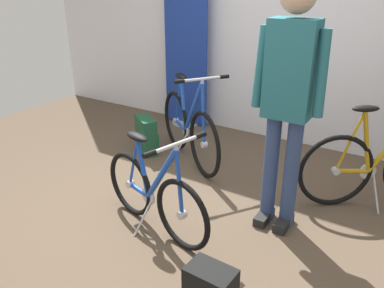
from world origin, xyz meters
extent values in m
plane|color=brown|center=(0.00, 0.00, 0.00)|extent=(6.83, 6.83, 0.00)
cube|color=silver|center=(0.00, 2.07, 1.49)|extent=(6.83, 0.10, 2.98)
cylinder|color=#B7B7BC|center=(-1.16, 1.87, 0.01)|extent=(0.36, 0.36, 0.02)
cube|color=navy|center=(-1.16, 1.87, 0.91)|extent=(0.60, 0.02, 1.78)
torus|color=black|center=(0.22, -0.28, 0.26)|extent=(0.52, 0.16, 0.53)
cylinder|color=#B7B7BC|center=(0.22, -0.28, 0.26)|extent=(0.07, 0.06, 0.06)
torus|color=black|center=(-0.37, -0.14, 0.26)|extent=(0.52, 0.16, 0.53)
cylinder|color=#B7B7BC|center=(-0.37, -0.14, 0.26)|extent=(0.07, 0.06, 0.06)
cylinder|color=#1947B2|center=(-0.26, -0.17, 0.26)|extent=(0.23, 0.09, 0.05)
cylinder|color=#1947B2|center=(0.01, -0.23, 0.50)|extent=(0.36, 0.13, 0.51)
cylinder|color=#1947B2|center=(-0.20, -0.18, 0.47)|extent=(0.14, 0.07, 0.44)
cylinder|color=#1947B2|center=(-0.26, -0.17, 0.26)|extent=(0.23, 0.08, 0.04)
cylinder|color=#1947B2|center=(0.19, -0.28, 0.50)|extent=(0.08, 0.05, 0.48)
cylinder|color=#1947B2|center=(-0.31, -0.16, 0.48)|extent=(0.15, 0.06, 0.43)
ellipsoid|color=black|center=(-0.24, -0.17, 0.71)|extent=(0.24, 0.14, 0.05)
cylinder|color=#B7B7BC|center=(0.17, -0.27, 0.76)|extent=(0.03, 0.03, 0.04)
cylinder|color=#B7B7BC|center=(0.17, -0.27, 0.78)|extent=(0.13, 0.43, 0.03)
cylinder|color=black|center=(0.12, -0.49, 0.78)|extent=(0.06, 0.10, 0.04)
cylinder|color=black|center=(0.22, -0.06, 0.78)|extent=(0.06, 0.10, 0.04)
cylinder|color=#B7B7BC|center=(-0.15, -0.20, 0.25)|extent=(0.14, 0.05, 0.14)
cylinder|color=#B7B7BC|center=(-0.13, -0.29, 0.12)|extent=(0.06, 0.19, 0.25)
torus|color=black|center=(0.97, 0.85, 0.32)|extent=(0.53, 0.42, 0.63)
cylinder|color=#B7B7BC|center=(0.97, 0.85, 0.32)|extent=(0.08, 0.08, 0.06)
cylinder|color=#BF8C14|center=(1.08, 0.94, 0.31)|extent=(0.24, 0.20, 0.05)
cylinder|color=#BF8C14|center=(1.14, 0.98, 0.56)|extent=(0.14, 0.12, 0.53)
cylinder|color=#BF8C14|center=(1.08, 0.94, 0.31)|extent=(0.24, 0.19, 0.04)
cylinder|color=#BF8C14|center=(1.03, 0.90, 0.57)|extent=(0.16, 0.13, 0.51)
ellipsoid|color=black|center=(1.09, 0.95, 0.85)|extent=(0.23, 0.21, 0.05)
cylinder|color=#B7B7BC|center=(1.19, 1.02, 0.30)|extent=(0.12, 0.10, 0.14)
cylinder|color=#B7B7BC|center=(1.28, 0.98, 0.14)|extent=(0.13, 0.16, 0.29)
torus|color=black|center=(-0.21, 0.74, 0.32)|extent=(0.55, 0.39, 0.64)
cylinder|color=#B7B7BC|center=(-0.21, 0.74, 0.32)|extent=(0.08, 0.08, 0.06)
torus|color=black|center=(-0.82, 1.15, 0.32)|extent=(0.55, 0.39, 0.64)
cylinder|color=#B7B7BC|center=(-0.82, 1.15, 0.32)|extent=(0.08, 0.08, 0.06)
cylinder|color=#1947B2|center=(-0.71, 1.07, 0.31)|extent=(0.25, 0.19, 0.05)
cylinder|color=#1947B2|center=(-0.43, 0.88, 0.60)|extent=(0.38, 0.28, 0.62)
cylinder|color=#1947B2|center=(-0.64, 1.03, 0.57)|extent=(0.15, 0.12, 0.53)
cylinder|color=#1947B2|center=(-0.71, 1.07, 0.31)|extent=(0.25, 0.18, 0.04)
cylinder|color=#1947B2|center=(-0.24, 0.76, 0.61)|extent=(0.09, 0.07, 0.58)
cylinder|color=#1947B2|center=(-0.75, 1.11, 0.58)|extent=(0.16, 0.12, 0.52)
ellipsoid|color=black|center=(-0.69, 1.06, 0.85)|extent=(0.23, 0.20, 0.05)
cylinder|color=#B7B7BC|center=(-0.26, 0.77, 0.91)|extent=(0.03, 0.03, 0.04)
cylinder|color=#B7B7BC|center=(-0.26, 0.77, 0.93)|extent=(0.27, 0.38, 0.03)
cylinder|color=black|center=(-0.39, 0.59, 0.93)|extent=(0.08, 0.09, 0.04)
cylinder|color=black|center=(-0.14, 0.95, 0.93)|extent=(0.08, 0.09, 0.04)
cylinder|color=#B7B7BC|center=(-0.59, 1.00, 0.30)|extent=(0.12, 0.09, 0.14)
cylinder|color=#B7B7BC|center=(-0.60, 0.89, 0.14)|extent=(0.12, 0.17, 0.30)
cylinder|color=navy|center=(0.58, 0.38, 0.43)|extent=(0.11, 0.11, 0.86)
cube|color=black|center=(0.58, 0.33, 0.04)|extent=(0.09, 0.24, 0.07)
cylinder|color=navy|center=(0.74, 0.38, 0.43)|extent=(0.11, 0.11, 0.86)
cube|color=black|center=(0.74, 0.33, 0.04)|extent=(0.09, 0.24, 0.07)
cube|color=#23606B|center=(0.66, 0.38, 1.20)|extent=(0.32, 0.20, 0.67)
cylinder|color=#23606B|center=(0.45, 0.36, 1.20)|extent=(0.12, 0.13, 0.57)
cylinder|color=#23606B|center=(0.87, 0.36, 1.20)|extent=(0.12, 0.13, 0.57)
cube|color=#19472D|center=(-1.02, 0.87, 0.20)|extent=(0.35, 0.30, 0.40)
cube|color=#1F5939|center=(-0.97, 0.94, 0.14)|extent=(0.21, 0.15, 0.17)
camera|label=1|loc=(1.49, -2.17, 1.77)|focal=36.45mm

